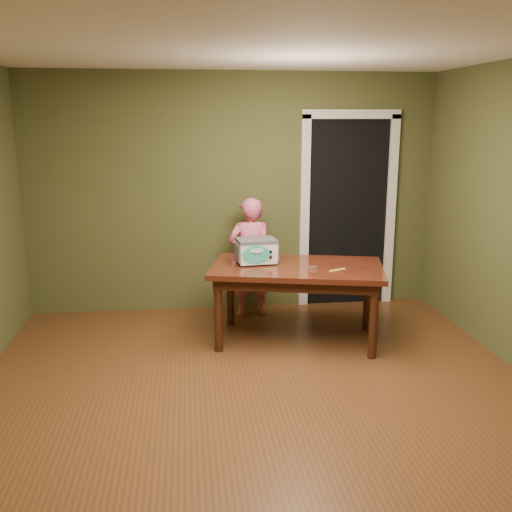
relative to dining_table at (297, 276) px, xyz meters
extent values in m
plane|color=#563618|center=(-0.51, -1.39, -0.65)|extent=(5.00, 5.00, 0.00)
cube|color=#494B28|center=(-0.51, 1.11, 0.65)|extent=(4.50, 0.02, 2.60)
cube|color=#494B28|center=(-0.51, -3.89, 0.65)|extent=(4.50, 0.02, 2.60)
cube|color=white|center=(-0.51, -1.39, 1.95)|extent=(4.50, 5.00, 0.02)
cube|color=black|center=(0.79, 1.41, 0.40)|extent=(0.90, 0.60, 2.10)
cube|color=black|center=(0.79, 1.09, 0.40)|extent=(0.90, 0.02, 2.10)
cube|color=white|center=(0.29, 1.08, 0.40)|extent=(0.10, 0.06, 2.20)
cube|color=white|center=(1.29, 1.08, 0.40)|extent=(0.10, 0.06, 2.20)
cube|color=white|center=(0.79, 1.08, 1.50)|extent=(1.10, 0.06, 0.10)
cube|color=#36140C|center=(0.00, 0.00, 0.07)|extent=(1.77, 1.25, 0.05)
cube|color=black|center=(0.00, 0.00, 0.00)|extent=(1.62, 1.10, 0.10)
cylinder|color=black|center=(-0.76, -0.18, -0.30)|extent=(0.08, 0.08, 0.70)
cylinder|color=black|center=(-0.60, 0.50, -0.30)|extent=(0.08, 0.08, 0.70)
cylinder|color=black|center=(0.60, -0.50, -0.30)|extent=(0.08, 0.08, 0.70)
cylinder|color=black|center=(0.76, 0.18, -0.30)|extent=(0.08, 0.08, 0.70)
cylinder|color=#4C4F54|center=(-0.51, 0.02, 0.11)|extent=(0.02, 0.02, 0.02)
cylinder|color=#4C4F54|center=(-0.53, 0.22, 0.11)|extent=(0.02, 0.02, 0.02)
cylinder|color=#4C4F54|center=(-0.21, 0.06, 0.11)|extent=(0.02, 0.02, 0.02)
cylinder|color=#4C4F54|center=(-0.24, 0.25, 0.11)|extent=(0.02, 0.02, 0.02)
cube|color=silver|center=(-0.37, 0.14, 0.22)|extent=(0.38, 0.29, 0.20)
cube|color=#4C4F54|center=(-0.37, 0.14, 0.32)|extent=(0.39, 0.30, 0.03)
cube|color=#4C4F54|center=(-0.56, 0.12, 0.22)|extent=(0.04, 0.23, 0.16)
cube|color=#4C4F54|center=(-0.19, 0.16, 0.22)|extent=(0.04, 0.23, 0.16)
ellipsoid|color=teal|center=(-0.39, 0.00, 0.22)|extent=(0.27, 0.04, 0.17)
cylinder|color=black|center=(-0.25, 0.02, 0.24)|extent=(0.03, 0.01, 0.02)
cylinder|color=black|center=(-0.25, 0.02, 0.19)|extent=(0.02, 0.01, 0.02)
cylinder|color=silver|center=(0.12, -0.14, 0.11)|extent=(0.10, 0.10, 0.02)
cylinder|color=#452817|center=(0.12, -0.14, 0.12)|extent=(0.09, 0.09, 0.01)
cube|color=#F2CD69|center=(0.33, -0.21, 0.10)|extent=(0.17, 0.10, 0.01)
imported|color=#EB608A|center=(-0.36, 0.81, 0.00)|extent=(0.49, 0.33, 1.30)
camera|label=1|loc=(-1.02, -5.13, 1.45)|focal=40.00mm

